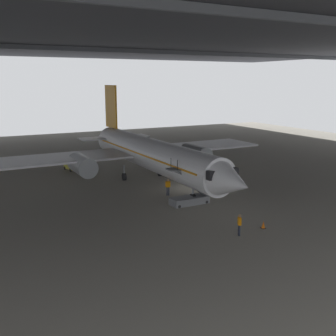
# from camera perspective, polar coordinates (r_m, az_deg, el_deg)

# --- Properties ---
(ground_plane) EXTENTS (110.00, 110.00, 0.00)m
(ground_plane) POSITION_cam_1_polar(r_m,az_deg,el_deg) (44.31, 2.03, -3.01)
(ground_plane) COLOR gray
(hangar_structure) EXTENTS (121.00, 99.00, 18.27)m
(hangar_structure) POSITION_cam_1_polar(r_m,az_deg,el_deg) (55.41, -5.36, 18.37)
(hangar_structure) COLOR #4C4F54
(hangar_structure) RESTS_ON ground_plane
(airplane_main) EXTENTS (33.59, 34.94, 11.03)m
(airplane_main) POSITION_cam_1_polar(r_m,az_deg,el_deg) (46.95, -2.64, 2.06)
(airplane_main) COLOR white
(airplane_main) RESTS_ON ground_plane
(boarding_stairs) EXTENTS (4.13, 1.57, 4.57)m
(boarding_stairs) POSITION_cam_1_polar(r_m,az_deg,el_deg) (38.96, 2.95, -4.05)
(boarding_stairs) COLOR slate
(boarding_stairs) RESTS_ON ground_plane
(crew_worker_near_nose) EXTENTS (0.34, 0.52, 1.70)m
(crew_worker_near_nose) POSITION_cam_1_polar(r_m,az_deg,el_deg) (31.57, 10.02, -7.68)
(crew_worker_near_nose) COLOR #232838
(crew_worker_near_nose) RESTS_ON ground_plane
(crew_worker_by_stairs) EXTENTS (0.54, 0.30, 1.76)m
(crew_worker_by_stairs) POSITION_cam_1_polar(r_m,az_deg,el_deg) (41.67, -0.01, -2.55)
(crew_worker_by_stairs) COLOR #232838
(crew_worker_by_stairs) RESTS_ON ground_plane
(traffic_cone_orange) EXTENTS (0.36, 0.36, 0.60)m
(traffic_cone_orange) POSITION_cam_1_polar(r_m,az_deg,el_deg) (33.65, 13.27, -7.79)
(traffic_cone_orange) COLOR black
(traffic_cone_orange) RESTS_ON ground_plane
(baggage_tug) EXTENTS (1.69, 2.41, 0.90)m
(baggage_tug) POSITION_cam_1_polar(r_m,az_deg,el_deg) (55.12, -13.43, 0.24)
(baggage_tug) COLOR yellow
(baggage_tug) RESTS_ON ground_plane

